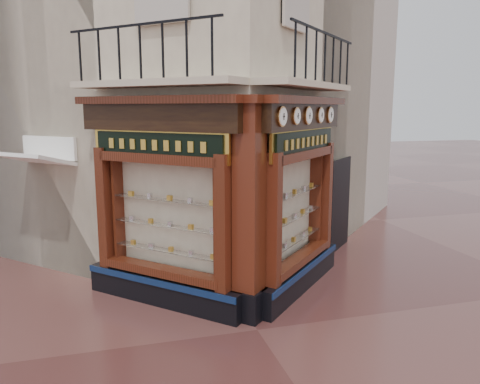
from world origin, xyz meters
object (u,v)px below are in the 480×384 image
object	(u,v)px
awning	(42,278)
signboard_left	(157,145)
corner_pilaster	(249,213)
signboard_right	(305,142)
clock_d	(320,115)
clock_a	(282,117)
clock_e	(330,115)
clock_c	(308,116)
clock_b	(296,116)

from	to	relation	value
awning	signboard_left	distance (m)	4.52
corner_pilaster	signboard_right	xyz separation A→B (m)	(1.46, 1.01, 1.15)
clock_d	awning	distance (m)	7.12
awning	signboard_left	xyz separation A→B (m)	(2.45, -2.19, 3.10)
clock_d	signboard_right	bearing A→B (deg)	168.64
clock_d	signboard_right	size ratio (longest dim) A/B	0.15
clock_a	clock_e	bearing A→B (deg)	0.00
clock_d	signboard_right	world-z (taller)	clock_d
clock_c	signboard_left	distance (m)	2.95
clock_e	signboard_left	xyz separation A→B (m)	(-3.82, -0.74, -0.52)
clock_c	awning	size ratio (longest dim) A/B	0.21
signboard_right	clock_d	bearing A→B (deg)	-11.36
signboard_left	clock_d	bearing A→B (deg)	-129.76
awning	signboard_right	distance (m)	6.58
clock_a	signboard_right	distance (m)	1.47
corner_pilaster	clock_c	size ratio (longest dim) A/B	11.26
corner_pilaster	clock_d	distance (m)	2.88
clock_b	clock_e	distance (m)	1.90
clock_c	signboard_right	world-z (taller)	clock_c
clock_e	signboard_right	distance (m)	1.28
signboard_right	clock_e	bearing A→B (deg)	-5.43
clock_e	clock_c	bearing A→B (deg)	-180.00
clock_e	awning	size ratio (longest dim) A/B	0.21
corner_pilaster	clock_c	xyz separation A→B (m)	(1.44, 0.83, 1.67)
clock_d	clock_e	world-z (taller)	clock_e
corner_pilaster	clock_e	bearing A→B (deg)	-8.34
corner_pilaster	awning	xyz separation A→B (m)	(-3.91, 3.20, -1.95)
corner_pilaster	clock_a	bearing A→B (deg)	-48.46
clock_e	awning	distance (m)	7.38
clock_e	signboard_right	size ratio (longest dim) A/B	0.16
clock_d	clock_e	distance (m)	0.61
clock_a	clock_c	distance (m)	1.23
awning	clock_b	bearing A→B (deg)	-164.51
clock_a	clock_d	bearing A→B (deg)	0.00
signboard_right	awning	bearing A→B (deg)	112.83
clock_c	clock_e	size ratio (longest dim) A/B	0.99
clock_a	signboard_right	bearing A→B (deg)	4.61
clock_b	signboard_left	distance (m)	2.60
clock_b	signboard_right	size ratio (longest dim) A/B	0.15
clock_a	clock_c	world-z (taller)	same
clock_d	clock_c	bearing A→B (deg)	-180.00
clock_c	signboard_left	size ratio (longest dim) A/B	0.16
signboard_left	signboard_right	bearing A→B (deg)	-135.00
clock_b	clock_d	bearing A→B (deg)	0.00
clock_a	clock_e	xyz separation A→B (m)	(1.79, 1.79, 0.00)
clock_c	awning	world-z (taller)	clock_c
clock_c	clock_e	distance (m)	1.31
corner_pilaster	signboard_left	bearing A→B (deg)	100.25
corner_pilaster	signboard_left	size ratio (longest dim) A/B	1.79
clock_e	signboard_left	size ratio (longest dim) A/B	0.16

